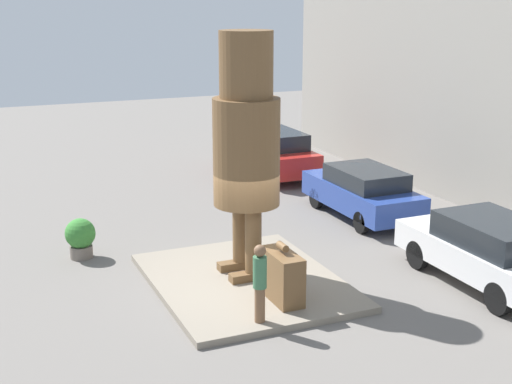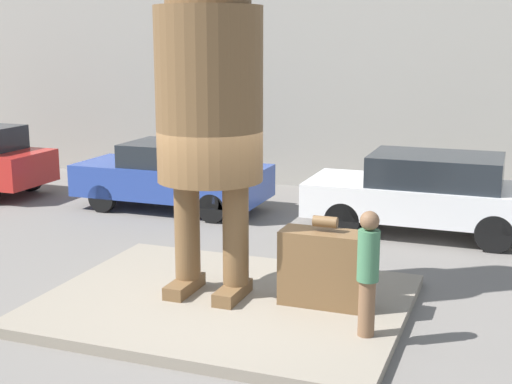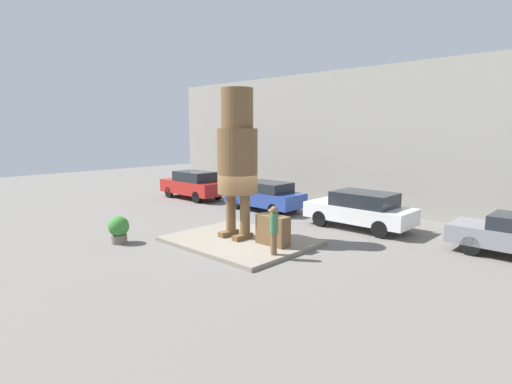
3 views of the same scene
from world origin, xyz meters
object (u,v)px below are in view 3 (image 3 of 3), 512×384
tourist (274,228)px  planter_pot (119,229)px  parked_car_blue (265,195)px  statue_figure (237,152)px  giant_suitcase (273,230)px  parked_car_white (360,209)px  parked_car_red (193,184)px

tourist → planter_pot: 5.90m
parked_car_blue → planter_pot: (0.16, -8.15, -0.25)m
statue_figure → giant_suitcase: statue_figure is taller
giant_suitcase → planter_pot: bearing=-143.8°
giant_suitcase → parked_car_white: bearing=80.8°
statue_figure → parked_car_white: bearing=63.6°
parked_car_blue → parked_car_white: size_ratio=0.95×
parked_car_red → giant_suitcase: bearing=156.3°
statue_figure → parked_car_white: statue_figure is taller
giant_suitcase → parked_car_red: parked_car_red is taller
parked_car_red → parked_car_blue: parked_car_red is taller
giant_suitcase → parked_car_white: size_ratio=0.28×
giant_suitcase → parked_car_white: 4.78m
giant_suitcase → tourist: (0.76, -0.84, 0.34)m
tourist → parked_car_white: tourist is taller
statue_figure → tourist: statue_figure is taller
giant_suitcase → parked_car_red: size_ratio=0.29×
parked_car_blue → parked_car_white: (5.48, -0.10, 0.04)m
parked_car_red → parked_car_blue: size_ratio=1.03×
statue_figure → parked_car_blue: statue_figure is taller
parked_car_red → planter_pot: size_ratio=4.35×
statue_figure → planter_pot: bearing=-132.2°
statue_figure → parked_car_white: 5.94m
statue_figure → planter_pot: statue_figure is taller
planter_pot → tourist: bearing=25.2°
statue_figure → planter_pot: size_ratio=5.40×
giant_suitcase → tourist: tourist is taller
parked_car_blue → giant_suitcase: bearing=134.4°
parked_car_white → parked_car_red: bearing=1.0°
parked_car_red → planter_pot: parked_car_red is taller
tourist → parked_car_red: 12.26m
tourist → parked_car_blue: tourist is taller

